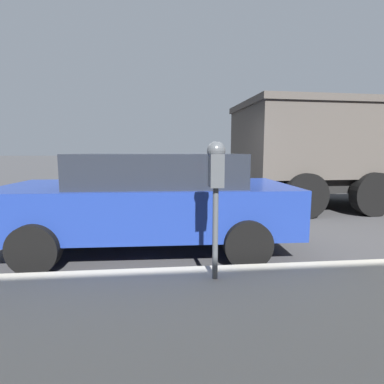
# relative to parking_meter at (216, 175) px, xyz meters

# --- Properties ---
(ground_plane) EXTENTS (220.00, 220.00, 0.00)m
(ground_plane) POSITION_rel_parking_meter_xyz_m (2.56, 0.21, -1.28)
(ground_plane) COLOR #424244
(parking_meter) EXTENTS (0.21, 0.19, 1.46)m
(parking_meter) POSITION_rel_parking_meter_xyz_m (0.00, 0.00, 0.00)
(parking_meter) COLOR #4C5156
(parking_meter) RESTS_ON sidewalk
(car_blue) EXTENTS (2.24, 4.42, 1.49)m
(car_blue) POSITION_rel_parking_meter_xyz_m (1.66, 0.73, -0.49)
(car_blue) COLOR navy
(car_blue) RESTS_ON ground_plane
(dump_truck) EXTENTS (3.20, 7.02, 2.80)m
(dump_truck) POSITION_rel_parking_meter_xyz_m (4.85, -4.94, 0.34)
(dump_truck) COLOR black
(dump_truck) RESTS_ON ground_plane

